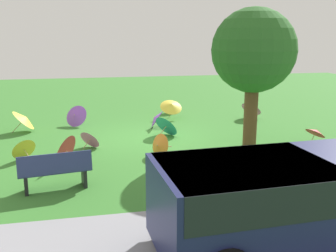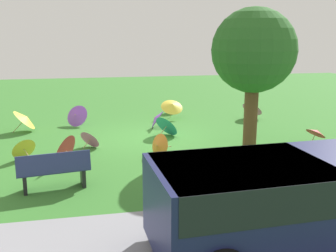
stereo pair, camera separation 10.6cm
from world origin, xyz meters
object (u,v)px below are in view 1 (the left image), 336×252
at_px(parasol_yellow_3, 171,107).
at_px(van_dark, 288,197).
at_px(park_bench, 55,171).
at_px(parasol_orange_0, 159,146).
at_px(parasol_purple_1, 75,116).
at_px(parasol_red_1, 316,132).
at_px(shade_tree, 254,52).
at_px(parasol_purple_0, 156,118).
at_px(parasol_red_0, 63,150).
at_px(parasol_yellow_6, 25,119).
at_px(parasol_pink_1, 252,108).
at_px(parasol_teal_0, 168,125).
at_px(parasol_yellow_2, 171,106).
at_px(parasol_yellow_0, 23,148).
at_px(parasol_pink_0, 91,139).

bearing_deg(parasol_yellow_3, van_dark, 86.78).
height_order(park_bench, parasol_orange_0, park_bench).
xyz_separation_m(parasol_purple_1, parasol_red_1, (-7.63, 4.19, -0.02)).
bearing_deg(shade_tree, parasol_purple_0, -50.67).
bearing_deg(parasol_orange_0, parasol_red_0, 5.62).
xyz_separation_m(parasol_red_1, parasol_yellow_6, (9.40, -3.58, 0.10)).
bearing_deg(parasol_pink_1, parasol_teal_0, 27.34).
height_order(parasol_orange_0, parasol_red_0, parasol_red_0).
xyz_separation_m(shade_tree, parasol_yellow_2, (1.56, -4.42, -2.36)).
bearing_deg(shade_tree, park_bench, 23.65).
relative_size(parasol_teal_0, parasol_yellow_2, 1.17).
xyz_separation_m(parasol_yellow_2, parasol_red_0, (4.10, 5.27, -0.13)).
relative_size(parasol_yellow_2, parasol_yellow_3, 1.40).
bearing_deg(parasol_pink_1, shade_tree, 65.29).
relative_size(van_dark, parasol_yellow_0, 5.88).
bearing_deg(parasol_purple_1, parasol_red_0, 87.30).
bearing_deg(van_dark, parasol_yellow_3, -93.22).
xyz_separation_m(parasol_yellow_0, parasol_red_0, (-1.15, 0.83, 0.12)).
height_order(parasol_teal_0, parasol_yellow_6, parasol_yellow_6).
height_order(parasol_red_1, parasol_pink_1, parasol_pink_1).
bearing_deg(parasol_yellow_0, parasol_purple_0, -144.97).
height_order(park_bench, parasol_yellow_2, park_bench).
distance_m(park_bench, parasol_yellow_2, 8.12).
relative_size(shade_tree, parasol_red_1, 5.24).
bearing_deg(parasol_pink_1, parasol_purple_1, -1.06).
relative_size(parasol_orange_0, parasol_red_0, 0.74).
bearing_deg(van_dark, parasol_red_0, -53.41).
height_order(van_dark, parasol_red_0, van_dark).
bearing_deg(parasol_red_1, parasol_yellow_6, -20.87).
relative_size(van_dark, parasol_yellow_3, 7.04).
relative_size(parasol_pink_0, parasol_purple_1, 0.78).
height_order(parasol_pink_0, parasol_teal_0, parasol_teal_0).
xyz_separation_m(park_bench, parasol_pink_0, (-0.84, -3.28, -0.16)).
bearing_deg(parasol_purple_1, parasol_orange_0, 117.74).
bearing_deg(parasol_yellow_0, shade_tree, -179.89).
relative_size(parasol_yellow_0, parasol_teal_0, 0.73).
bearing_deg(parasol_pink_1, parasol_orange_0, 42.71).
xyz_separation_m(shade_tree, parasol_yellow_0, (6.81, 0.01, -2.62)).
bearing_deg(parasol_pink_1, van_dark, 69.22).
xyz_separation_m(shade_tree, parasol_teal_0, (2.29, -1.75, -2.54)).
bearing_deg(shade_tree, parasol_yellow_0, 0.11).
xyz_separation_m(parasol_pink_0, parasol_red_0, (0.74, 1.61, 0.14)).
xyz_separation_m(parasol_purple_0, parasol_yellow_6, (4.72, -0.35, 0.13)).
bearing_deg(parasol_yellow_3, parasol_teal_0, 75.58).
xyz_separation_m(parasol_purple_0, parasol_red_1, (-4.67, 3.23, 0.03)).
distance_m(parasol_purple_1, parasol_pink_1, 7.21).
xyz_separation_m(parasol_teal_0, parasol_purple_1, (3.15, -2.23, 0.01)).
bearing_deg(parasol_yellow_0, parasol_yellow_3, -134.18).
bearing_deg(parasol_purple_1, parasol_teal_0, 144.72).
bearing_deg(parasol_yellow_0, parasol_pink_1, -155.78).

